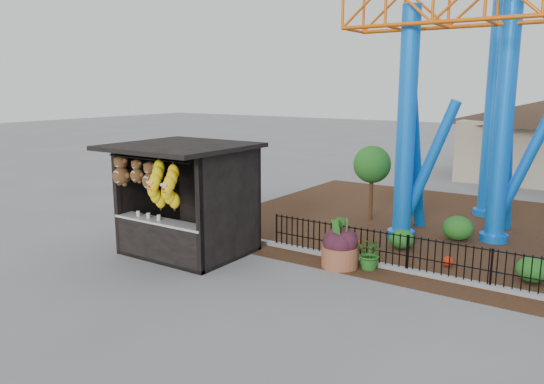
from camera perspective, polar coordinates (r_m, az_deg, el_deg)
The scene contains 9 objects.
ground at distance 12.82m, azimuth -2.52°, elevation -10.08°, with size 120.00×120.00×0.00m, color slate.
mulch_bed at distance 18.44m, azimuth 23.20°, elevation -4.27°, with size 18.00×12.00×0.02m, color #331E11.
curb at distance 13.74m, azimuth 19.08°, elevation -8.95°, with size 18.00×0.18×0.12m, color gray.
prize_booth at distance 14.92m, azimuth -9.82°, elevation -0.98°, with size 3.50×3.40×3.12m.
picket_fence at distance 13.42m, azimuth 22.94°, elevation -7.73°, with size 12.20×0.06×1.00m, color black, non-canonical shape.
terracotta_planter at distance 14.10m, azimuth 7.31°, elevation -6.89°, with size 0.97×0.97×0.58m, color #965336.
planter_foliage at distance 13.92m, azimuth 7.37°, elevation -4.51°, with size 0.70×0.70×0.64m, color #31131F.
potted_plant at distance 13.98m, azimuth 10.58°, elevation -6.52°, with size 0.79×0.68×0.88m, color #2C5519.
landscaping at distance 15.86m, azimuth 22.59°, elevation -5.49°, with size 8.35×3.61×0.75m.
Camera 1 is at (7.15, -9.56, 4.68)m, focal length 35.00 mm.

